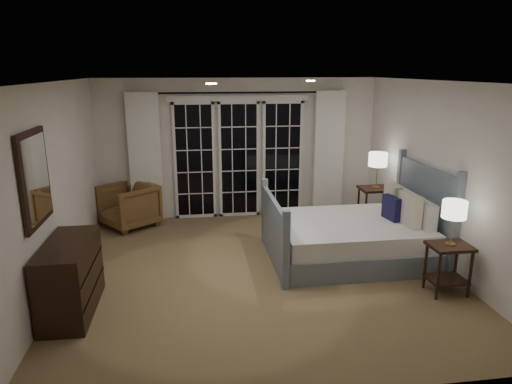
{
  "coord_description": "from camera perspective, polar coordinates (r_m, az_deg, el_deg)",
  "views": [
    {
      "loc": [
        -0.84,
        -5.63,
        2.65
      ],
      "look_at": [
        -0.01,
        0.22,
        1.05
      ],
      "focal_mm": 32.0,
      "sensor_mm": 36.0,
      "label": 1
    }
  ],
  "objects": [
    {
      "name": "floor",
      "position": [
        6.28,
        0.36,
        -9.82
      ],
      "size": [
        5.0,
        5.0,
        0.0
      ],
      "primitive_type": "plane",
      "color": "#92724F",
      "rests_on": "ground"
    },
    {
      "name": "ceiling",
      "position": [
        5.69,
        0.4,
        13.64
      ],
      "size": [
        5.0,
        5.0,
        0.0
      ],
      "primitive_type": "plane",
      "rotation": [
        3.14,
        0.0,
        0.0
      ],
      "color": "silver",
      "rests_on": "wall_back"
    },
    {
      "name": "wall_left",
      "position": [
        6.03,
        -23.82,
        0.42
      ],
      "size": [
        0.02,
        5.0,
        2.5
      ],
      "primitive_type": "cube",
      "color": "white",
      "rests_on": "floor"
    },
    {
      "name": "wall_right",
      "position": [
        6.69,
        22.08,
        1.95
      ],
      "size": [
        0.02,
        5.0,
        2.5
      ],
      "primitive_type": "cube",
      "color": "white",
      "rests_on": "floor"
    },
    {
      "name": "wall_back",
      "position": [
        8.29,
        -2.17,
        5.43
      ],
      "size": [
        5.0,
        0.02,
        2.5
      ],
      "primitive_type": "cube",
      "color": "white",
      "rests_on": "floor"
    },
    {
      "name": "wall_front",
      "position": [
        3.53,
        6.43,
        -8.35
      ],
      "size": [
        5.0,
        0.02,
        2.5
      ],
      "primitive_type": "cube",
      "color": "white",
      "rests_on": "floor"
    },
    {
      "name": "french_doors",
      "position": [
        8.28,
        -2.13,
        4.29
      ],
      "size": [
        2.5,
        0.04,
        2.2
      ],
      "color": "black",
      "rests_on": "wall_back"
    },
    {
      "name": "curtain_rod",
      "position": [
        8.08,
        -2.17,
        12.31
      ],
      "size": [
        3.5,
        0.03,
        0.03
      ],
      "primitive_type": "cylinder",
      "rotation": [
        0.0,
        1.57,
        0.0
      ],
      "color": "black",
      "rests_on": "wall_back"
    },
    {
      "name": "curtain_left",
      "position": [
        8.19,
        -13.67,
        4.17
      ],
      "size": [
        0.55,
        0.1,
        2.25
      ],
      "primitive_type": "cube",
      "color": "white",
      "rests_on": "curtain_rod"
    },
    {
      "name": "curtain_right",
      "position": [
        8.52,
        9.07,
        4.83
      ],
      "size": [
        0.55,
        0.1,
        2.25
      ],
      "primitive_type": "cube",
      "color": "white",
      "rests_on": "curtain_rod"
    },
    {
      "name": "downlight_a",
      "position": [
        6.44,
        6.85,
        13.63
      ],
      "size": [
        0.12,
        0.12,
        0.01
      ],
      "primitive_type": "cylinder",
      "color": "white",
      "rests_on": "ceiling"
    },
    {
      "name": "downlight_b",
      "position": [
        5.23,
        -5.62,
        13.33
      ],
      "size": [
        0.12,
        0.12,
        0.01
      ],
      "primitive_type": "cylinder",
      "color": "white",
      "rests_on": "ceiling"
    },
    {
      "name": "bed",
      "position": [
        6.72,
        12.11,
        -5.38
      ],
      "size": [
        2.26,
        1.63,
        1.32
      ],
      "color": "slate",
      "rests_on": "floor"
    },
    {
      "name": "nightstand_left",
      "position": [
        6.01,
        22.91,
        -7.99
      ],
      "size": [
        0.48,
        0.38,
        0.62
      ],
      "color": "black",
      "rests_on": "floor"
    },
    {
      "name": "nightstand_right",
      "position": [
        8.05,
        14.66,
        -1.1
      ],
      "size": [
        0.54,
        0.43,
        0.7
      ],
      "color": "black",
      "rests_on": "floor"
    },
    {
      "name": "lamp_left",
      "position": [
        5.8,
        23.56,
        -2.09
      ],
      "size": [
        0.28,
        0.28,
        0.54
      ],
      "color": "tan",
      "rests_on": "nightstand_left"
    },
    {
      "name": "lamp_right",
      "position": [
        7.88,
        15.0,
        3.91
      ],
      "size": [
        0.31,
        0.31,
        0.6
      ],
      "color": "tan",
      "rests_on": "nightstand_right"
    },
    {
      "name": "armchair",
      "position": [
        8.13,
        -15.58,
        -1.66
      ],
      "size": [
        1.15,
        1.14,
        0.75
      ],
      "primitive_type": "imported",
      "rotation": [
        0.0,
        0.0,
        -0.9
      ],
      "color": "brown",
      "rests_on": "floor"
    },
    {
      "name": "dresser",
      "position": [
        5.55,
        -22.19,
        -9.87
      ],
      "size": [
        0.49,
        1.16,
        0.82
      ],
      "color": "black",
      "rests_on": "floor"
    },
    {
      "name": "mirror",
      "position": [
        5.26,
        -25.91,
        1.53
      ],
      "size": [
        0.05,
        0.85,
        1.0
      ],
      "color": "black",
      "rests_on": "wall_left"
    }
  ]
}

